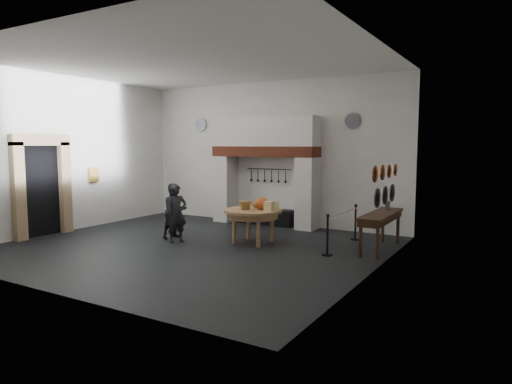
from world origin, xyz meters
The scene contains 39 objects.
floor centered at (0.00, 0.00, 0.00)m, with size 9.00×8.00×0.02m, color black.
ceiling centered at (0.00, 0.00, 4.50)m, with size 9.00×8.00×0.02m, color silver.
wall_back centered at (0.00, 4.00, 2.25)m, with size 9.00×0.02×4.50m, color white.
wall_front centered at (0.00, -4.00, 2.25)m, with size 9.00×0.02×4.50m, color white.
wall_left centered at (-4.50, 0.00, 2.25)m, with size 0.02×8.00×4.50m, color white.
wall_right centered at (4.50, 0.00, 2.25)m, with size 0.02×8.00×4.50m, color white.
chimney_pier_left centered at (-1.48, 3.65, 1.07)m, with size 0.55×0.70×2.15m, color silver.
chimney_pier_right centered at (1.48, 3.65, 1.07)m, with size 0.55×0.70×2.15m, color silver.
hearth_brick_band centered at (0.00, 3.65, 2.31)m, with size 3.50×0.72×0.32m, color #9E442B.
chimney_hood centered at (0.00, 3.65, 2.92)m, with size 3.50×0.70×0.90m, color silver.
iron_range centered at (0.00, 3.72, 0.25)m, with size 1.90×0.45×0.50m, color black.
utensil_rail centered at (0.00, 3.92, 1.75)m, with size 0.02×0.02×1.60m, color black.
door_recess centered at (-4.47, -1.00, 1.25)m, with size 0.04×1.10×2.50m, color black.
door_jamb_near centered at (-4.38, -1.70, 1.30)m, with size 0.22×0.30×2.60m, color tan.
door_jamb_far centered at (-4.38, -0.30, 1.30)m, with size 0.22×0.30×2.60m, color tan.
door_lintel centered at (-4.38, -1.00, 2.65)m, with size 0.22×1.70×0.30m, color tan.
wall_plaque centered at (-4.45, 0.80, 1.60)m, with size 0.05×0.34×0.44m, color gold.
work_table centered at (1.06, 1.18, 0.84)m, with size 1.50×1.50×0.07m, color tan.
pumpkin centered at (1.26, 1.28, 1.03)m, with size 0.36×0.36×0.31m, color #C9461C.
cheese_block_big centered at (1.56, 1.13, 0.99)m, with size 0.22×0.22×0.24m, color #F2DA90.
cheese_block_small centered at (1.54, 1.43, 0.97)m, with size 0.18×0.18×0.20m, color #F8F494.
wicker_basket centered at (0.91, 1.03, 0.98)m, with size 0.32×0.32×0.22m, color olive.
bread_loaf centered at (0.96, 1.53, 0.94)m, with size 0.31×0.18×0.13m, color olive.
visitor_near centered at (-0.69, 0.24, 0.76)m, with size 0.55×0.36×1.51m, color black.
visitor_far centered at (-1.09, 0.64, 0.74)m, with size 0.72×0.56×1.48m, color black.
side_table centered at (4.10, 2.05, 0.87)m, with size 0.55×2.20×0.06m, color #392314.
pewter_jug centered at (4.10, 2.65, 1.01)m, with size 0.12×0.12×0.22m, color #4D4D52.
copper_pan_a centered at (4.46, 0.20, 1.95)m, with size 0.34×0.34×0.03m, color #C6662D.
copper_pan_b centered at (4.46, 0.75, 1.95)m, with size 0.32×0.32×0.03m, color #C6662D.
copper_pan_c centered at (4.46, 1.30, 1.95)m, with size 0.30×0.30×0.03m, color #C6662D.
copper_pan_d centered at (4.46, 1.85, 1.95)m, with size 0.28×0.28×0.03m, color #C6662D.
pewter_plate_left centered at (4.46, 0.40, 1.45)m, with size 0.40×0.40×0.03m, color #4C4C51.
pewter_plate_mid centered at (4.46, 1.00, 1.45)m, with size 0.40×0.40×0.03m, color #4C4C51.
pewter_plate_right centered at (4.46, 1.60, 1.45)m, with size 0.40×0.40×0.03m, color #4C4C51.
pewter_plate_back_left centered at (-2.70, 3.96, 3.20)m, with size 0.44×0.44×0.03m, color #4C4C51.
pewter_plate_back_right centered at (2.70, 3.96, 3.20)m, with size 0.44×0.44×0.03m, color #4C4C51.
barrier_post_near centered at (3.21, 0.89, 0.45)m, with size 0.05×0.05×0.90m, color black.
barrier_post_far centered at (3.21, 2.89, 0.45)m, with size 0.05×0.05×0.90m, color black.
barrier_rope centered at (3.21, 1.89, 0.85)m, with size 0.04×0.04×2.00m, color beige.
Camera 1 is at (6.99, -8.76, 2.54)m, focal length 32.00 mm.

